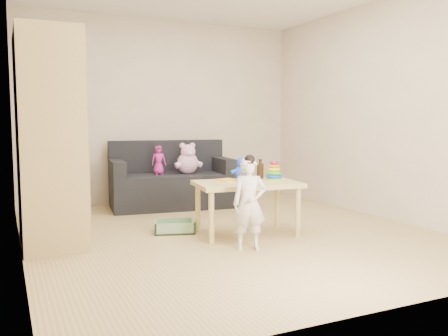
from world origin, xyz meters
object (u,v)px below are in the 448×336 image
wardrobe (49,139)px  play_table (247,208)px  sofa (172,190)px  toddler (249,205)px

wardrobe → play_table: (1.84, -0.50, -0.71)m
wardrobe → sofa: (1.65, 1.31, -0.76)m
play_table → wardrobe: bearing=164.7°
wardrobe → toddler: wardrobe is taller
wardrobe → toddler: bearing=-32.8°
play_table → sofa: bearing=96.0°
sofa → toddler: (-0.06, -2.34, 0.18)m
wardrobe → sofa: bearing=38.5°
wardrobe → toddler: 1.98m
sofa → toddler: 2.34m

